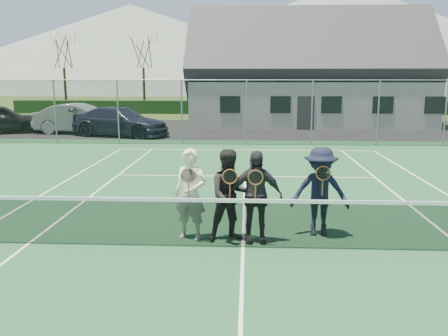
# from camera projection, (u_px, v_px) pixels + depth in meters

# --- Properties ---
(ground) EXTENTS (220.00, 220.00, 0.00)m
(ground) POSITION_uv_depth(u_px,v_px,m) (247.00, 130.00, 28.50)
(ground) COLOR #344C1B
(ground) RESTS_ON ground
(court_surface) EXTENTS (30.00, 30.00, 0.02)m
(court_surface) POSITION_uv_depth(u_px,v_px,m) (243.00, 248.00, 8.90)
(court_surface) COLOR #1C4C2B
(court_surface) RESTS_ON ground
(tarmac_carpark) EXTENTS (40.00, 12.00, 0.01)m
(tarmac_carpark) POSITION_uv_depth(u_px,v_px,m) (181.00, 129.00, 28.70)
(tarmac_carpark) COLOR black
(tarmac_carpark) RESTS_ON ground
(hedge_row) EXTENTS (40.00, 1.20, 1.10)m
(hedge_row) POSITION_uv_depth(u_px,v_px,m) (247.00, 107.00, 40.16)
(hedge_row) COLOR black
(hedge_row) RESTS_ON ground
(hill_west) EXTENTS (110.00, 110.00, 18.00)m
(hill_west) POSITION_uv_depth(u_px,v_px,m) (132.00, 48.00, 101.52)
(hill_west) COLOR slate
(hill_west) RESTS_ON ground
(hill_centre) EXTENTS (120.00, 120.00, 22.00)m
(hill_centre) POSITION_uv_depth(u_px,v_px,m) (344.00, 38.00, 98.92)
(hill_centre) COLOR slate
(hill_centre) RESTS_ON ground
(car_b) EXTENTS (5.14, 2.17, 1.65)m
(car_b) POSITION_uv_depth(u_px,v_px,m) (81.00, 119.00, 26.42)
(car_b) COLOR gray
(car_b) RESTS_ON ground
(car_c) EXTENTS (5.70, 3.59, 1.54)m
(car_c) POSITION_uv_depth(u_px,v_px,m) (121.00, 122.00, 25.28)
(car_c) COLOR #191B32
(car_c) RESTS_ON ground
(court_markings) EXTENTS (11.03, 23.83, 0.01)m
(court_markings) POSITION_uv_depth(u_px,v_px,m) (243.00, 247.00, 8.90)
(court_markings) COLOR white
(court_markings) RESTS_ON court_surface
(tennis_net) EXTENTS (11.68, 0.08, 1.10)m
(tennis_net) POSITION_uv_depth(u_px,v_px,m) (243.00, 221.00, 8.80)
(tennis_net) COLOR slate
(tennis_net) RESTS_ON ground
(perimeter_fence) EXTENTS (30.07, 0.07, 3.02)m
(perimeter_fence) POSITION_uv_depth(u_px,v_px,m) (246.00, 112.00, 21.84)
(perimeter_fence) COLOR slate
(perimeter_fence) RESTS_ON ground
(clubhouse) EXTENTS (15.60, 8.20, 7.70)m
(clubhouse) POSITION_uv_depth(u_px,v_px,m) (307.00, 63.00, 31.46)
(clubhouse) COLOR silver
(clubhouse) RESTS_ON ground
(tree_a) EXTENTS (3.20, 3.20, 7.77)m
(tree_a) POSITION_uv_depth(u_px,v_px,m) (63.00, 45.00, 40.92)
(tree_a) COLOR #321C12
(tree_a) RESTS_ON ground
(tree_b) EXTENTS (3.20, 3.20, 7.77)m
(tree_b) POSITION_uv_depth(u_px,v_px,m) (143.00, 45.00, 40.58)
(tree_b) COLOR #342113
(tree_b) RESTS_ON ground
(tree_c) EXTENTS (3.20, 3.20, 7.77)m
(tree_c) POSITION_uv_depth(u_px,v_px,m) (271.00, 44.00, 40.04)
(tree_c) COLOR #361F13
(tree_c) RESTS_ON ground
(tree_d) EXTENTS (3.20, 3.20, 7.77)m
(tree_d) POSITION_uv_depth(u_px,v_px,m) (391.00, 44.00, 39.55)
(tree_d) COLOR #3C2715
(tree_d) RESTS_ON ground
(player_a) EXTENTS (0.75, 0.60, 1.80)m
(player_a) POSITION_uv_depth(u_px,v_px,m) (191.00, 194.00, 9.25)
(player_a) COLOR white
(player_a) RESTS_ON court_surface
(player_b) EXTENTS (1.03, 0.90, 1.80)m
(player_b) POSITION_uv_depth(u_px,v_px,m) (230.00, 195.00, 9.15)
(player_b) COLOR black
(player_b) RESTS_ON court_surface
(player_c) EXTENTS (1.08, 0.53, 1.80)m
(player_c) POSITION_uv_depth(u_px,v_px,m) (255.00, 196.00, 9.08)
(player_c) COLOR #27262C
(player_c) RESTS_ON court_surface
(player_d) EXTENTS (1.22, 0.77, 1.80)m
(player_d) POSITION_uv_depth(u_px,v_px,m) (320.00, 192.00, 9.46)
(player_d) COLOR black
(player_d) RESTS_ON court_surface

